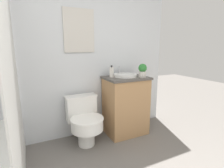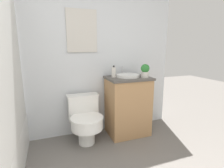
# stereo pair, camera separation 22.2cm
# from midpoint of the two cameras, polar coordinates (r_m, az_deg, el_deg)

# --- Properties ---
(wall_back) EXTENTS (3.38, 0.07, 2.50)m
(wall_back) POSITION_cam_midpoint_polar(r_m,az_deg,el_deg) (2.49, -13.46, 10.82)
(wall_back) COLOR silver
(wall_back) RESTS_ON ground_plane
(toilet) EXTENTS (0.43, 0.55, 0.64)m
(toilet) POSITION_cam_midpoint_polar(r_m,az_deg,el_deg) (2.43, -6.09, -11.17)
(toilet) COLOR white
(toilet) RESTS_ON ground_plane
(vanity) EXTENTS (0.62, 0.47, 0.87)m
(vanity) POSITION_cam_midpoint_polar(r_m,az_deg,el_deg) (2.64, 7.60, -7.07)
(vanity) COLOR #AD7F51
(vanity) RESTS_ON ground_plane
(sink) EXTENTS (0.34, 0.37, 0.13)m
(sink) POSITION_cam_midpoint_polar(r_m,az_deg,el_deg) (2.54, 7.64, 2.76)
(sink) COLOR white
(sink) RESTS_ON vanity
(soap_bottle) EXTENTS (0.06, 0.06, 0.17)m
(soap_bottle) POSITION_cam_midpoint_polar(r_m,az_deg,el_deg) (2.49, 3.12, 3.88)
(soap_bottle) COLOR silver
(soap_bottle) RESTS_ON vanity
(potted_plant) EXTENTS (0.12, 0.12, 0.19)m
(potted_plant) POSITION_cam_midpoint_polar(r_m,az_deg,el_deg) (2.51, 13.27, 4.28)
(potted_plant) COLOR beige
(potted_plant) RESTS_ON vanity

